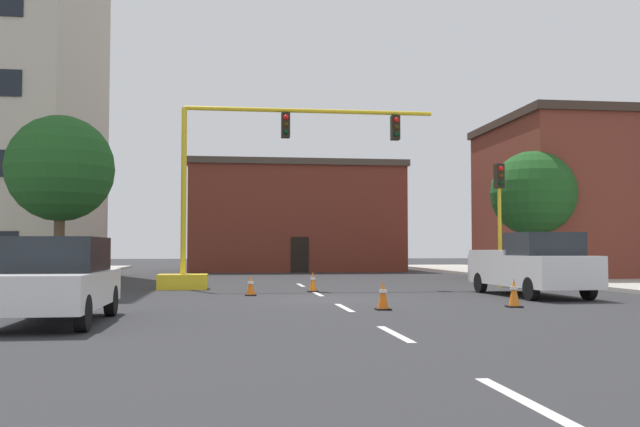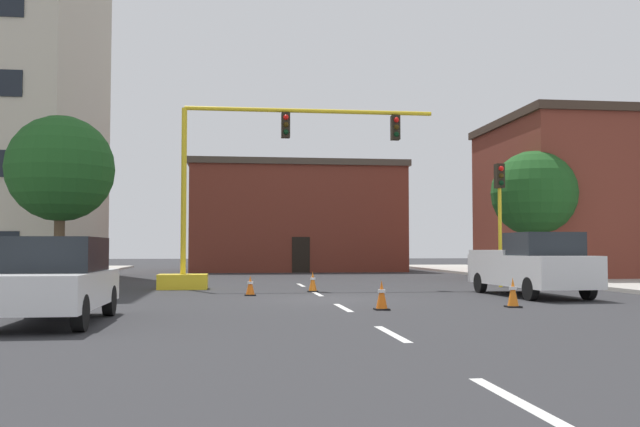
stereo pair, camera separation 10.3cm
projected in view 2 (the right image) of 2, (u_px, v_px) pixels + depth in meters
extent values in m
plane|color=#2D2D30|center=(327.00, 299.00, 20.88)|extent=(160.00, 160.00, 0.00)
cube|color=#B2ADA3|center=(610.00, 281.00, 30.47)|extent=(6.00, 56.00, 0.14)
cube|color=silver|center=(517.00, 401.00, 7.00)|extent=(0.16, 2.40, 0.01)
cube|color=silver|center=(392.00, 334.00, 12.45)|extent=(0.16, 2.40, 0.01)
cube|color=silver|center=(343.00, 308.00, 17.90)|extent=(0.16, 2.40, 0.01)
cube|color=silver|center=(317.00, 294.00, 23.35)|extent=(0.16, 2.40, 0.01)
cube|color=silver|center=(301.00, 285.00, 28.80)|extent=(0.16, 2.40, 0.01)
cube|color=brown|center=(295.00, 221.00, 47.63)|extent=(13.68, 8.22, 6.71)
cube|color=#4C4238|center=(295.00, 168.00, 47.80)|extent=(13.98, 8.52, 0.40)
cube|color=black|center=(301.00, 255.00, 43.41)|extent=(1.10, 0.06, 2.20)
cube|color=brown|center=(620.00, 203.00, 36.42)|extent=(12.65, 9.06, 7.70)
cube|color=#3D2D23|center=(619.00, 125.00, 36.61)|extent=(12.95, 9.36, 0.40)
cube|color=yellow|center=(183.00, 282.00, 26.02)|extent=(1.80, 1.20, 0.55)
cylinder|color=yellow|center=(184.00, 191.00, 26.19)|extent=(0.20, 0.20, 6.20)
cylinder|color=yellow|center=(310.00, 111.00, 26.93)|extent=(9.47, 0.16, 0.16)
cube|color=black|center=(286.00, 125.00, 26.78)|extent=(0.32, 0.36, 0.95)
sphere|color=red|center=(286.00, 117.00, 26.61)|extent=(0.20, 0.20, 0.20)
sphere|color=#38280A|center=(286.00, 125.00, 26.59)|extent=(0.20, 0.20, 0.20)
sphere|color=black|center=(286.00, 132.00, 26.58)|extent=(0.20, 0.20, 0.20)
cube|color=black|center=(395.00, 128.00, 27.31)|extent=(0.32, 0.36, 0.95)
sphere|color=red|center=(396.00, 120.00, 27.14)|extent=(0.20, 0.20, 0.20)
sphere|color=#38280A|center=(396.00, 127.00, 27.12)|extent=(0.20, 0.20, 0.20)
sphere|color=black|center=(396.00, 134.00, 27.11)|extent=(0.20, 0.20, 0.20)
cylinder|color=yellow|center=(500.00, 225.00, 27.42)|extent=(0.14, 0.14, 4.80)
cube|color=black|center=(499.00, 176.00, 27.52)|extent=(0.32, 0.36, 0.95)
sphere|color=red|center=(501.00, 168.00, 27.34)|extent=(0.20, 0.20, 0.20)
sphere|color=#38280A|center=(501.00, 176.00, 27.33)|extent=(0.20, 0.20, 0.20)
sphere|color=black|center=(501.00, 183.00, 27.31)|extent=(0.20, 0.20, 0.20)
cylinder|color=brown|center=(59.00, 250.00, 24.40)|extent=(0.36, 0.36, 2.90)
sphere|color=#1E511E|center=(61.00, 168.00, 24.54)|extent=(3.69, 3.69, 3.69)
cylinder|color=#4C3823|center=(535.00, 253.00, 31.64)|extent=(0.36, 0.36, 2.54)
sphere|color=#1E511E|center=(534.00, 193.00, 31.77)|extent=(3.84, 3.84, 3.84)
cube|color=white|center=(530.00, 270.00, 22.28)|extent=(2.25, 5.49, 0.95)
cube|color=#1E2328|center=(543.00, 244.00, 21.44)|extent=(1.92, 1.88, 0.70)
cube|color=white|center=(513.00, 252.00, 23.48)|extent=(2.13, 2.90, 0.16)
cylinder|color=black|center=(588.00, 288.00, 20.61)|extent=(0.25, 0.69, 0.68)
cylinder|color=black|center=(531.00, 289.00, 20.30)|extent=(0.25, 0.69, 0.68)
cylinder|color=black|center=(530.00, 282.00, 24.22)|extent=(0.25, 0.69, 0.68)
cylinder|color=black|center=(480.00, 283.00, 23.92)|extent=(0.25, 0.69, 0.68)
cube|color=white|center=(54.00, 289.00, 14.19)|extent=(1.85, 4.50, 0.70)
cube|color=#1E2328|center=(56.00, 254.00, 14.32)|extent=(1.70, 2.30, 0.70)
cylinder|color=black|center=(33.00, 301.00, 15.59)|extent=(0.22, 0.68, 0.68)
cylinder|color=black|center=(109.00, 301.00, 15.79)|extent=(0.22, 0.68, 0.68)
cylinder|color=black|center=(80.00, 313.00, 12.76)|extent=(0.22, 0.68, 0.68)
cube|color=black|center=(313.00, 291.00, 24.38)|extent=(0.36, 0.36, 0.04)
cone|color=orange|center=(313.00, 281.00, 24.40)|extent=(0.28, 0.28, 0.68)
cylinder|color=white|center=(313.00, 279.00, 24.41)|extent=(0.19, 0.19, 0.08)
cube|color=black|center=(250.00, 295.00, 22.48)|extent=(0.36, 0.36, 0.04)
cone|color=orange|center=(250.00, 285.00, 22.50)|extent=(0.28, 0.28, 0.60)
cylinder|color=white|center=(250.00, 283.00, 22.50)|extent=(0.19, 0.19, 0.08)
cube|color=black|center=(382.00, 309.00, 17.27)|extent=(0.36, 0.36, 0.04)
cone|color=orange|center=(382.00, 294.00, 17.29)|extent=(0.28, 0.28, 0.69)
cylinder|color=white|center=(382.00, 291.00, 17.29)|extent=(0.19, 0.19, 0.08)
cube|color=black|center=(513.00, 307.00, 18.04)|extent=(0.36, 0.36, 0.04)
cone|color=orange|center=(513.00, 292.00, 18.06)|extent=(0.28, 0.28, 0.73)
cylinder|color=white|center=(513.00, 288.00, 18.06)|extent=(0.19, 0.19, 0.08)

